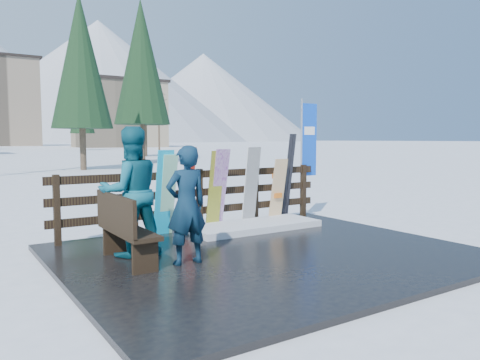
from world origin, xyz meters
TOP-DOWN VIEW (x-y plane):
  - ground at (0.00, 0.00)m, footprint 700.00×700.00m
  - deck at (0.00, 0.00)m, footprint 6.00×5.00m
  - fence at (0.00, 2.20)m, footprint 5.60×0.10m
  - snow_patch at (0.84, 1.60)m, footprint 2.59×1.00m
  - bench at (-2.08, 0.54)m, footprint 0.41×1.50m
  - snowboard_0 at (-0.84, 1.98)m, footprint 0.30×0.31m
  - snowboard_1 at (-0.75, 1.98)m, footprint 0.27×0.33m
  - snowboard_2 at (0.22, 1.98)m, footprint 0.28×0.29m
  - snowboard_3 at (0.31, 1.98)m, footprint 0.30×0.36m
  - snowboard_4 at (1.04, 1.98)m, footprint 0.30×0.26m
  - snowboard_5 at (1.72, 1.98)m, footprint 0.31×0.26m
  - ski_pair_a at (-0.30, 2.05)m, footprint 0.16×0.30m
  - ski_pair_b at (2.06, 2.05)m, footprint 0.17×0.30m
  - rental_flag at (2.75, 2.25)m, footprint 0.45×0.04m
  - person_front at (-1.35, 0.06)m, footprint 0.60×0.39m
  - person_back at (-1.83, 0.91)m, footprint 0.96×0.76m
  - trees at (4.36, 48.72)m, footprint 42.04×68.86m

SIDE VIEW (x-z plane):
  - ground at x=0.00m, z-range 0.00..0.00m
  - deck at x=0.00m, z-range 0.00..0.08m
  - snow_patch at x=0.84m, z-range 0.08..0.20m
  - bench at x=-2.08m, z-range 0.11..1.08m
  - snowboard_5 at x=1.72m, z-range 0.08..1.39m
  - fence at x=0.00m, z-range 0.16..1.31m
  - snowboard_1 at x=-0.75m, z-range 0.08..1.53m
  - snowboard_2 at x=0.22m, z-range 0.08..1.58m
  - snowboard_0 at x=-0.84m, z-range 0.08..1.61m
  - snowboard_3 at x=0.31m, z-range 0.08..1.61m
  - snowboard_4 at x=1.04m, z-range 0.08..1.64m
  - ski_pair_a at x=-0.30m, z-range 0.08..1.65m
  - person_front at x=-1.35m, z-range 0.08..1.71m
  - ski_pair_b at x=2.06m, z-range 0.08..1.91m
  - person_back at x=-1.83m, z-range 0.08..1.98m
  - rental_flag at x=2.75m, z-range 0.39..2.99m
  - trees at x=4.36m, z-range -0.88..12.07m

